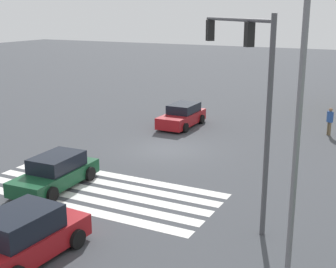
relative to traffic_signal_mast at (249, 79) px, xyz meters
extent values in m
plane|color=#3D3F44|center=(-6.45, 6.45, -5.21)|extent=(148.46, 148.46, 0.00)
cube|color=silver|center=(-6.45, -2.20, -5.21)|extent=(10.65, 0.60, 0.01)
cube|color=silver|center=(-6.45, -1.25, -5.21)|extent=(10.65, 0.60, 0.01)
cube|color=silver|center=(-6.45, -0.30, -5.21)|extent=(10.65, 0.60, 0.01)
cube|color=silver|center=(-6.45, 0.65, -5.21)|extent=(10.65, 0.60, 0.01)
cube|color=silver|center=(-6.45, 1.60, -5.21)|extent=(10.65, 0.60, 0.01)
cylinder|color=#47474C|center=(1.02, -1.02, -1.49)|extent=(0.18, 0.18, 7.44)
cylinder|color=#47474C|center=(-0.84, 0.84, 1.98)|extent=(3.80, 3.80, 0.12)
cube|color=black|center=(-0.09, 0.09, 1.51)|extent=(0.40, 0.40, 0.84)
sphere|color=red|center=(-0.21, 0.21, 1.51)|extent=(0.16, 0.16, 0.16)
cube|color=black|center=(-2.51, 2.51, 1.51)|extent=(0.40, 0.40, 0.84)
sphere|color=gold|center=(-2.62, 2.62, 1.51)|extent=(0.16, 0.16, 0.16)
cube|color=#144728|center=(-8.29, -0.81, -4.73)|extent=(1.89, 4.43, 0.62)
cube|color=black|center=(-8.29, -0.61, -4.10)|extent=(1.64, 2.38, 0.63)
cylinder|color=black|center=(-7.35, -2.13, -4.89)|extent=(0.24, 0.65, 0.64)
cylinder|color=black|center=(-9.12, -2.19, -4.89)|extent=(0.24, 0.65, 0.64)
cylinder|color=black|center=(-7.45, 0.58, -4.89)|extent=(0.24, 0.65, 0.64)
cylinder|color=black|center=(-9.22, 0.52, -4.89)|extent=(0.24, 0.65, 0.64)
cube|color=maroon|center=(-8.11, 11.70, -4.68)|extent=(1.75, 4.33, 0.73)
cube|color=black|center=(-8.11, 12.04, -4.03)|extent=(1.57, 2.30, 0.58)
cylinder|color=black|center=(-7.21, 10.36, -4.91)|extent=(0.22, 0.60, 0.60)
cylinder|color=black|center=(-8.99, 10.35, -4.91)|extent=(0.22, 0.60, 0.60)
cylinder|color=black|center=(-7.22, 13.04, -4.91)|extent=(0.22, 0.60, 0.60)
cylinder|color=black|center=(-9.00, 13.03, -4.91)|extent=(0.22, 0.60, 0.60)
cube|color=maroon|center=(-5.11, -5.96, -4.67)|extent=(2.09, 4.24, 0.72)
cube|color=black|center=(-5.11, -6.11, -3.95)|extent=(1.80, 2.39, 0.74)
cylinder|color=black|center=(-5.99, -4.63, -4.89)|extent=(0.26, 0.66, 0.65)
cylinder|color=black|center=(-4.08, -4.73, -4.89)|extent=(0.26, 0.66, 0.65)
cylinder|color=brown|center=(1.05, 13.73, -4.80)|extent=(0.14, 0.14, 0.83)
cylinder|color=brown|center=(0.94, 13.84, -4.80)|extent=(0.14, 0.14, 0.83)
cube|color=#284C93|center=(1.00, 13.78, -4.05)|extent=(0.41, 0.41, 0.66)
sphere|color=#8C6647|center=(1.00, 13.78, -3.61)|extent=(0.23, 0.23, 0.23)
cylinder|color=slate|center=(2.53, -3.87, -1.11)|extent=(0.16, 0.16, 8.20)
camera|label=1|loc=(4.82, -15.68, 2.33)|focal=50.00mm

